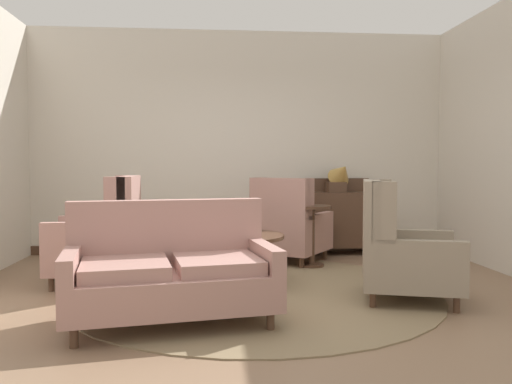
{
  "coord_description": "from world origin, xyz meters",
  "views": [
    {
      "loc": [
        -0.41,
        -4.54,
        1.21
      ],
      "look_at": [
        0.04,
        0.64,
        0.94
      ],
      "focal_mm": 36.04,
      "sensor_mm": 36.0,
      "label": 1
    }
  ],
  "objects": [
    {
      "name": "porcelain_vase",
      "position": [
        -0.13,
        0.57,
        0.65
      ],
      "size": [
        0.18,
        0.18,
        0.31
      ],
      "color": "beige",
      "rests_on": "coffee_table"
    },
    {
      "name": "ground",
      "position": [
        0.0,
        0.0,
        0.0
      ],
      "size": [
        8.06,
        8.06,
        0.0
      ],
      "primitive_type": "plane",
      "color": "#896B51"
    },
    {
      "name": "wall_back",
      "position": [
        0.0,
        2.62,
        1.53
      ],
      "size": [
        5.92,
        0.08,
        3.06
      ],
      "primitive_type": "cube",
      "color": "silver",
      "rests_on": "ground"
    },
    {
      "name": "sideboard",
      "position": [
        1.28,
        2.33,
        0.48
      ],
      "size": [
        1.03,
        0.4,
        1.03
      ],
      "color": "#4C3323",
      "rests_on": "ground"
    },
    {
      "name": "side_table",
      "position": [
        0.78,
        1.44,
        0.44
      ],
      "size": [
        0.45,
        0.45,
        0.74
      ],
      "color": "#4C3323",
      "rests_on": "ground"
    },
    {
      "name": "gramophone",
      "position": [
        1.32,
        2.24,
        1.07
      ],
      "size": [
        0.37,
        0.44,
        0.47
      ],
      "color": "#4C3323",
      "rests_on": "sideboard"
    },
    {
      "name": "baseboard_back",
      "position": [
        0.0,
        2.57,
        0.06
      ],
      "size": [
        5.76,
        0.03,
        0.12
      ],
      "primitive_type": "cube",
      "color": "#4C3323",
      "rests_on": "ground"
    },
    {
      "name": "coffee_table",
      "position": [
        -0.15,
        0.59,
        0.43
      ],
      "size": [
        0.94,
        0.94,
        0.51
      ],
      "color": "#4C3323",
      "rests_on": "ground"
    },
    {
      "name": "armchair_back_corner",
      "position": [
        -1.52,
        0.79,
        0.46
      ],
      "size": [
        0.87,
        0.75,
        1.1
      ],
      "rotation": [
        0.0,
        0.0,
        4.73
      ],
      "color": "tan",
      "rests_on": "ground"
    },
    {
      "name": "armchair_near_sideboard",
      "position": [
        0.55,
        1.73,
        0.44
      ],
      "size": [
        1.11,
        1.14,
        1.06
      ],
      "rotation": [
        0.0,
        0.0,
        2.53
      ],
      "color": "tan",
      "rests_on": "ground"
    },
    {
      "name": "settee",
      "position": [
        -0.72,
        -0.6,
        0.39
      ],
      "size": [
        1.68,
        1.08,
        0.93
      ],
      "rotation": [
        0.0,
        0.0,
        0.17
      ],
      "color": "tan",
      "rests_on": "ground"
    },
    {
      "name": "area_rug",
      "position": [
        0.0,
        0.3,
        0.01
      ],
      "size": [
        3.49,
        3.49,
        0.01
      ],
      "primitive_type": "cylinder",
      "color": "#847051",
      "rests_on": "ground"
    },
    {
      "name": "armchair_far_left",
      "position": [
        1.27,
        -0.11,
        0.45
      ],
      "size": [
        1.02,
        1.0,
        1.08
      ],
      "rotation": [
        0.0,
        0.0,
        7.58
      ],
      "color": "gray",
      "rests_on": "ground"
    }
  ]
}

